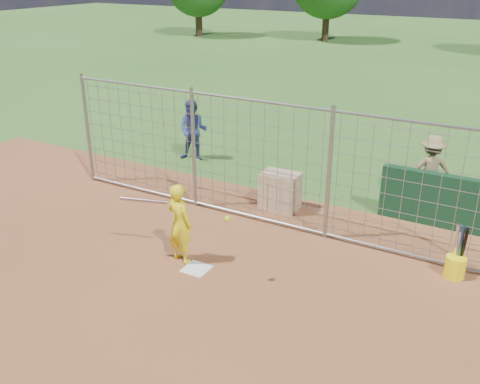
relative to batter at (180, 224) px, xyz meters
The scene contains 11 objects.
ground 0.84m from the batter, 10.63° to the left, with size 100.00×100.00×0.00m, color #2D591E.
infield_dirt 3.04m from the batter, 82.17° to the right, with size 18.00×18.00×0.00m, color brown.
home_plate 0.84m from the batter, 17.20° to the right, with size 0.43×0.43×0.02m, color silver.
dugout_wall 5.29m from the batter, 44.03° to the left, with size 2.60×0.20×1.10m, color #11381E.
batter is the anchor object (origin of this frame).
bystander_a 5.37m from the batter, 121.67° to the left, with size 0.78×0.61×1.61m, color navy.
bystander_c 5.77m from the batter, 55.89° to the left, with size 0.99×0.57×1.53m, color olive.
equipment_bin 2.95m from the batter, 79.14° to the left, with size 0.80×0.55×0.80m, color tan.
equipment_in_play 0.53m from the batter, 115.86° to the right, with size 2.08×0.31×0.10m.
bucket_with_bats 4.72m from the batter, 23.01° to the left, with size 0.34×0.36×0.98m.
backstop_fence 2.18m from the batter, 79.03° to the left, with size 9.08×0.08×2.60m.
Camera 1 is at (4.59, -6.76, 4.87)m, focal length 40.00 mm.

